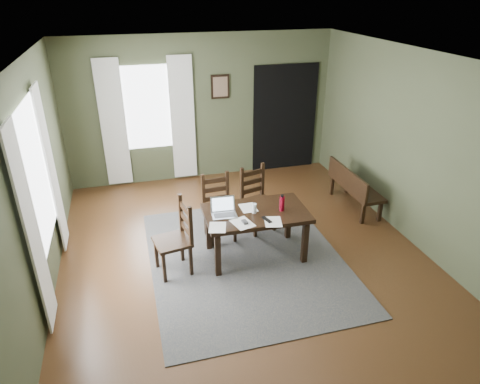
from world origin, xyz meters
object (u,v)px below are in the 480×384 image
object	(u,v)px
dining_table	(256,217)
bench	(353,185)
chair_back_left	(219,208)
water_bottle	(282,203)
laptop	(224,210)
chair_back_right	(257,200)
chair_end	(176,239)

from	to	relation	value
dining_table	bench	bearing A→B (deg)	26.18
chair_back_left	water_bottle	xyz separation A→B (m)	(0.72, -0.69, 0.33)
dining_table	laptop	size ratio (longest dim) A/B	4.10
laptop	water_bottle	bearing A→B (deg)	-4.61
chair_back_left	water_bottle	size ratio (longest dim) A/B	4.17
bench	laptop	world-z (taller)	laptop
dining_table	bench	size ratio (longest dim) A/B	1.11
chair_back_right	bench	bearing A→B (deg)	-8.88
bench	water_bottle	xyz separation A→B (m)	(-1.66, -1.01, 0.39)
bench	laptop	xyz separation A→B (m)	(-2.44, -0.90, 0.34)
chair_end	water_bottle	world-z (taller)	chair_end
laptop	water_bottle	size ratio (longest dim) A/B	1.45
chair_end	bench	world-z (taller)	chair_end
chair_end	bench	bearing A→B (deg)	97.52
bench	dining_table	bearing A→B (deg)	115.26
laptop	chair_back_left	bearing A→B (deg)	88.00
chair_back_right	water_bottle	distance (m)	0.86
chair_back_left	dining_table	bearing A→B (deg)	-62.85
water_bottle	chair_end	bearing A→B (deg)	180.00
bench	water_bottle	world-z (taller)	water_bottle
chair_back_right	water_bottle	xyz separation A→B (m)	(0.10, -0.79, 0.33)
dining_table	chair_back_right	bearing A→B (deg)	72.20
water_bottle	bench	bearing A→B (deg)	31.34
chair_back_left	bench	distance (m)	2.40
chair_end	chair_back_right	distance (m)	1.56
dining_table	bench	distance (m)	2.22
laptop	chair_end	bearing A→B (deg)	-167.00
dining_table	bench	xyz separation A→B (m)	(2.00, 0.94, -0.19)
laptop	water_bottle	distance (m)	0.79
dining_table	water_bottle	distance (m)	0.40
chair_end	dining_table	bearing A→B (deg)	82.88
chair_end	chair_back_left	bearing A→B (deg)	123.15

